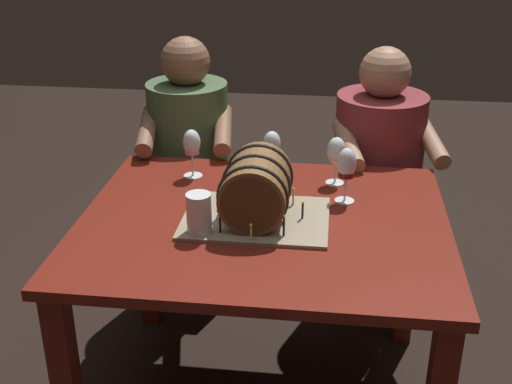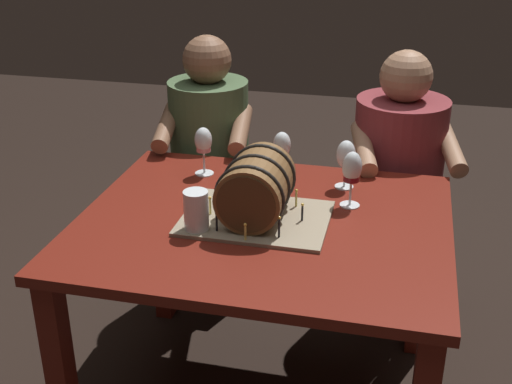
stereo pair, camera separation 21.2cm
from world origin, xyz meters
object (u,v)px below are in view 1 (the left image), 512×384
Objects in this scene: dining_table at (263,249)px; wine_glass_empty at (336,152)px; wine_glass_white at (272,147)px; beer_pint at (199,217)px; person_seated_left at (191,180)px; wine_glass_rose at (192,145)px; barrel_cake at (256,191)px; person_seated_right at (376,189)px; wine_glass_red at (347,166)px.

wine_glass_empty is (0.23, 0.32, 0.23)m from dining_table.
wine_glass_white is (-0.01, 0.33, 0.24)m from dining_table.
person_seated_left reaches higher than beer_pint.
dining_table is at bearing -46.80° from wine_glass_rose.
person_seated_right is at bearing 59.63° from barrel_cake.
wine_glass_white reaches higher than beer_pint.
wine_glass_rose is 0.58m from wine_glass_red.
barrel_cake is 2.57× the size of wine_glass_rose.
wine_glass_rose reaches higher than dining_table.
wine_glass_empty is at bearing 52.53° from barrel_cake.
person_seated_left is (-0.40, 0.40, -0.33)m from wine_glass_white.
dining_table is at bearing 17.05° from barrel_cake.
person_seated_left is (-0.67, 0.56, -0.33)m from wine_glass_red.
wine_glass_rose is at bearing 179.86° from wine_glass_empty.
dining_table is 0.22m from barrel_cake.
person_seated_left is at bearing 104.50° from wine_glass_rose.
beer_pint is (-0.16, -0.12, -0.04)m from barrel_cake.
person_seated_right is at bearing 29.85° from wine_glass_rose.
wine_glass_white is (-0.23, 0.01, 0.01)m from wine_glass_empty.
wine_glass_empty reaches higher than beer_pint.
wine_glass_empty is at bearing -32.76° from person_seated_left.
wine_glass_red is at bearing -30.69° from wine_glass_white.
barrel_cake is (-0.02, -0.01, 0.22)m from dining_table.
beer_pint is at bearing -111.25° from wine_glass_white.
person_seated_left reaches higher than wine_glass_red.
wine_glass_white is at bearing 87.12° from barrel_cake.
wine_glass_red is (0.56, -0.15, 0.01)m from wine_glass_rose.
wine_glass_rose is at bearing 133.20° from dining_table.
person_seated_left is at bearing 140.22° from wine_glass_red.
wine_glass_empty is (0.53, -0.00, -0.00)m from wine_glass_rose.
dining_table is 6.74× the size of wine_glass_empty.
wine_glass_empty is at bearing -113.83° from person_seated_right.
dining_table is at bearing -119.25° from person_seated_right.
wine_glass_red is 1.05× the size of wine_glass_white.
wine_glass_red is 0.16× the size of person_seated_left.
dining_table is 1.01× the size of person_seated_left.
wine_glass_empty is at bearing 103.46° from wine_glass_red.
person_seated_left reaches higher than wine_glass_white.
barrel_cake reaches higher than wine_glass_rose.
person_seated_left is (-0.41, 0.73, -0.09)m from dining_table.
wine_glass_empty is 0.15× the size of person_seated_right.
wine_glass_white is at bearing 149.31° from wine_glass_red.
beer_pint is (-0.18, -0.46, -0.07)m from wine_glass_white.
person_seated_left is at bearing 104.48° from beer_pint.
dining_table is 0.29m from beer_pint.
barrel_cake is 0.43m from wine_glass_rose.
wine_glass_rose is 0.94× the size of wine_glass_red.
dining_table is 8.64× the size of beer_pint.
wine_glass_rose is at bearing 130.31° from barrel_cake.
barrel_cake is at bearing -62.44° from person_seated_left.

